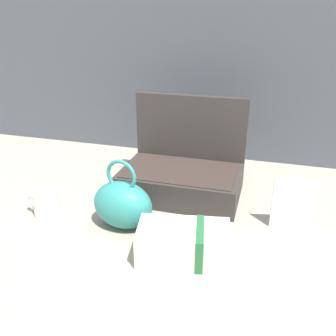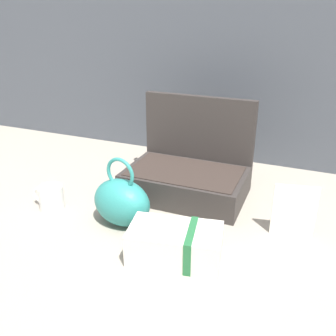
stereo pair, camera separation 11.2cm
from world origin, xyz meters
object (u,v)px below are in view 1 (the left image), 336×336
(cream_toiletry_bag, at_px, (185,243))
(coffee_mug, at_px, (46,204))
(info_card_left, at_px, (293,204))
(open_suitcase, at_px, (182,172))
(teal_pouch_handbag, at_px, (123,204))

(cream_toiletry_bag, height_order, coffee_mug, cream_toiletry_bag)
(cream_toiletry_bag, height_order, info_card_left, info_card_left)
(open_suitcase, xyz_separation_m, cream_toiletry_bag, (0.10, -0.37, -0.03))
(open_suitcase, bearing_deg, cream_toiletry_bag, -74.51)
(info_card_left, bearing_deg, coffee_mug, 179.34)
(open_suitcase, xyz_separation_m, info_card_left, (0.38, -0.14, 0.00))
(open_suitcase, distance_m, coffee_mug, 0.48)
(coffee_mug, bearing_deg, cream_toiletry_bag, -10.58)
(cream_toiletry_bag, bearing_deg, teal_pouch_handbag, 155.71)
(open_suitcase, bearing_deg, info_card_left, -20.18)
(open_suitcase, xyz_separation_m, coffee_mug, (-0.38, -0.28, -0.04))
(coffee_mug, bearing_deg, info_card_left, 10.58)
(open_suitcase, height_order, info_card_left, open_suitcase)
(teal_pouch_handbag, bearing_deg, open_suitcase, 67.22)
(open_suitcase, height_order, coffee_mug, open_suitcase)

